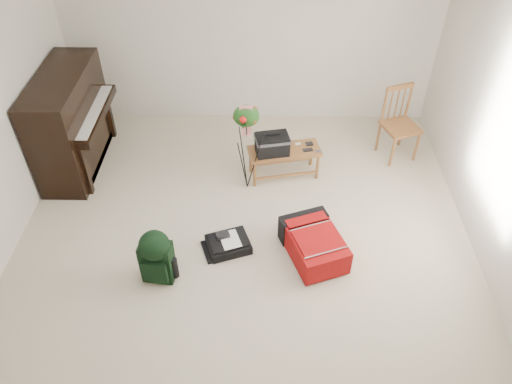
{
  "coord_description": "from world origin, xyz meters",
  "views": [
    {
      "loc": [
        0.2,
        -3.52,
        4.09
      ],
      "look_at": [
        0.13,
        0.35,
        0.62
      ],
      "focal_mm": 35.0,
      "sensor_mm": 36.0,
      "label": 1
    }
  ],
  "objects_px": {
    "piano": "(72,124)",
    "red_suitcase": "(314,240)",
    "flower_stand": "(247,149)",
    "bench": "(276,145)",
    "dining_chair": "(400,124)",
    "black_duffel": "(228,243)",
    "green_backpack": "(156,255)"
  },
  "relations": [
    {
      "from": "bench",
      "to": "piano",
      "type": "bearing_deg",
      "value": 162.95
    },
    {
      "from": "flower_stand",
      "to": "piano",
      "type": "bearing_deg",
      "value": 168.44
    },
    {
      "from": "flower_stand",
      "to": "bench",
      "type": "bearing_deg",
      "value": 33.32
    },
    {
      "from": "black_duffel",
      "to": "green_backpack",
      "type": "relative_size",
      "value": 0.85
    },
    {
      "from": "piano",
      "to": "black_duffel",
      "type": "height_order",
      "value": "piano"
    },
    {
      "from": "green_backpack",
      "to": "flower_stand",
      "type": "height_order",
      "value": "flower_stand"
    },
    {
      "from": "red_suitcase",
      "to": "piano",
      "type": "bearing_deg",
      "value": 132.21
    },
    {
      "from": "piano",
      "to": "red_suitcase",
      "type": "relative_size",
      "value": 1.67
    },
    {
      "from": "dining_chair",
      "to": "black_duffel",
      "type": "relative_size",
      "value": 1.79
    },
    {
      "from": "bench",
      "to": "red_suitcase",
      "type": "bearing_deg",
      "value": -84.23
    },
    {
      "from": "piano",
      "to": "red_suitcase",
      "type": "height_order",
      "value": "piano"
    },
    {
      "from": "red_suitcase",
      "to": "green_backpack",
      "type": "relative_size",
      "value": 1.43
    },
    {
      "from": "flower_stand",
      "to": "red_suitcase",
      "type": "bearing_deg",
      "value": -54.45
    },
    {
      "from": "red_suitcase",
      "to": "bench",
      "type": "bearing_deg",
      "value": 86.92
    },
    {
      "from": "piano",
      "to": "green_backpack",
      "type": "height_order",
      "value": "piano"
    },
    {
      "from": "black_duffel",
      "to": "flower_stand",
      "type": "xyz_separation_m",
      "value": [
        0.17,
        1.02,
        0.52
      ]
    },
    {
      "from": "piano",
      "to": "flower_stand",
      "type": "relative_size",
      "value": 1.24
    },
    {
      "from": "black_duffel",
      "to": "green_backpack",
      "type": "xyz_separation_m",
      "value": [
        -0.68,
        -0.42,
        0.28
      ]
    },
    {
      "from": "dining_chair",
      "to": "green_backpack",
      "type": "bearing_deg",
      "value": -163.05
    },
    {
      "from": "piano",
      "to": "flower_stand",
      "type": "height_order",
      "value": "piano"
    },
    {
      "from": "black_duffel",
      "to": "flower_stand",
      "type": "bearing_deg",
      "value": 60.37
    },
    {
      "from": "dining_chair",
      "to": "red_suitcase",
      "type": "relative_size",
      "value": 1.07
    },
    {
      "from": "red_suitcase",
      "to": "flower_stand",
      "type": "xyz_separation_m",
      "value": [
        -0.74,
        1.05,
        0.42
      ]
    },
    {
      "from": "bench",
      "to": "flower_stand",
      "type": "xyz_separation_m",
      "value": [
        -0.34,
        -0.22,
        0.11
      ]
    },
    {
      "from": "flower_stand",
      "to": "green_backpack",
      "type": "bearing_deg",
      "value": -120.43
    },
    {
      "from": "piano",
      "to": "bench",
      "type": "xyz_separation_m",
      "value": [
        2.53,
        -0.24,
        -0.12
      ]
    },
    {
      "from": "green_backpack",
      "to": "flower_stand",
      "type": "xyz_separation_m",
      "value": [
        0.85,
        1.44,
        0.24
      ]
    },
    {
      "from": "dining_chair",
      "to": "red_suitcase",
      "type": "distance_m",
      "value": 2.16
    },
    {
      "from": "piano",
      "to": "green_backpack",
      "type": "xyz_separation_m",
      "value": [
        1.34,
        -1.89,
        -0.25
      ]
    },
    {
      "from": "dining_chair",
      "to": "black_duffel",
      "type": "height_order",
      "value": "dining_chair"
    },
    {
      "from": "red_suitcase",
      "to": "black_duffel",
      "type": "xyz_separation_m",
      "value": [
        -0.92,
        0.03,
        -0.1
      ]
    },
    {
      "from": "dining_chair",
      "to": "flower_stand",
      "type": "xyz_separation_m",
      "value": [
        -1.95,
        -0.72,
        0.12
      ]
    }
  ]
}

